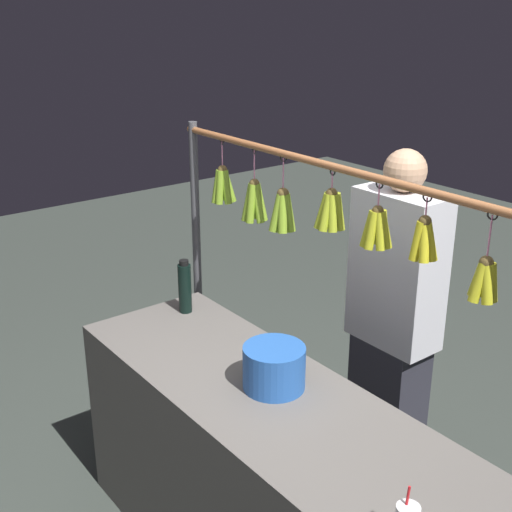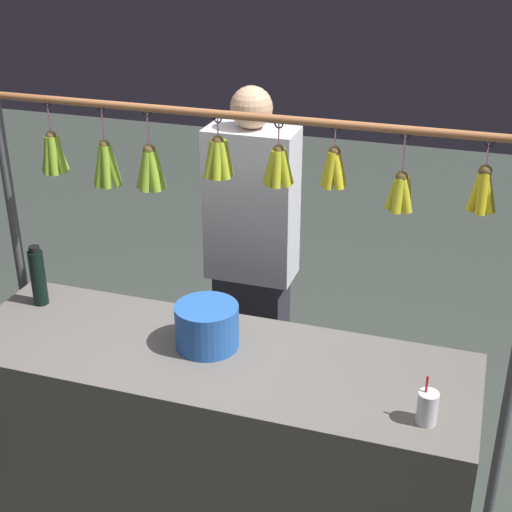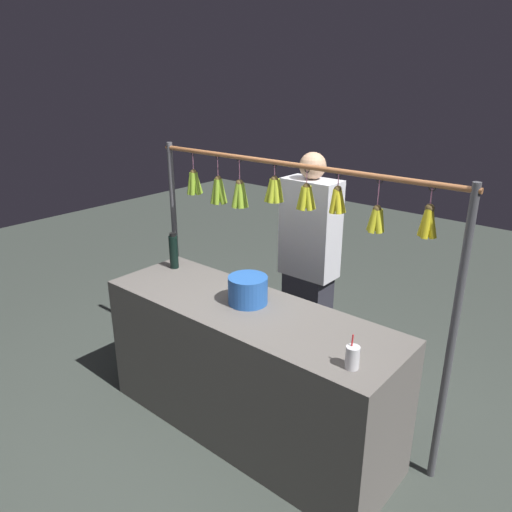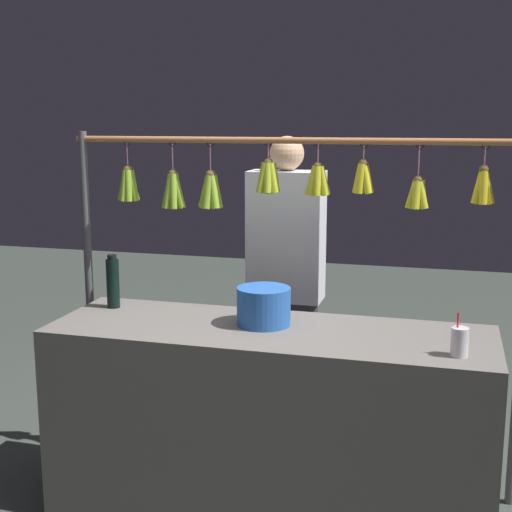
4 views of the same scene
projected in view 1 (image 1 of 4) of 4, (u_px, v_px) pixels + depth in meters
market_counter at (269, 491)px, 2.83m from camera, size 2.02×0.65×0.92m
display_rack at (339, 270)px, 2.78m from camera, size 2.31×0.13×1.79m
water_bottle at (185, 287)px, 3.34m from camera, size 0.07×0.07×0.27m
blue_bucket at (274, 367)px, 2.70m from camera, size 0.25×0.25×0.18m
vendor_person at (392, 334)px, 3.26m from camera, size 0.42×0.23×1.77m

